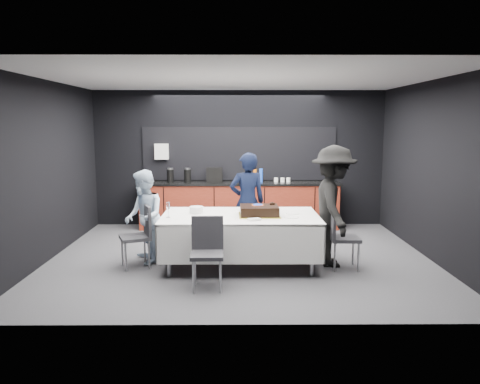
# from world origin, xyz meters

# --- Properties ---
(ground) EXTENTS (6.00, 6.00, 0.00)m
(ground) POSITION_xyz_m (0.00, 0.00, 0.00)
(ground) COLOR #45464B
(ground) RESTS_ON ground
(room_shell) EXTENTS (6.04, 5.04, 2.82)m
(room_shell) POSITION_xyz_m (0.00, 0.00, 1.86)
(room_shell) COLOR white
(room_shell) RESTS_ON ground
(kitchenette) EXTENTS (4.10, 0.64, 2.05)m
(kitchenette) POSITION_xyz_m (-0.02, 2.22, 0.54)
(kitchenette) COLOR maroon
(kitchenette) RESTS_ON ground
(party_table) EXTENTS (2.32, 1.32, 0.78)m
(party_table) POSITION_xyz_m (0.00, -0.40, 0.64)
(party_table) COLOR #99999E
(party_table) RESTS_ON ground
(cake_assembly) EXTENTS (0.61, 0.50, 0.18)m
(cake_assembly) POSITION_xyz_m (0.28, -0.46, 0.85)
(cake_assembly) COLOR gold
(cake_assembly) RESTS_ON party_table
(plate_stack) EXTENTS (0.21, 0.21, 0.10)m
(plate_stack) POSITION_xyz_m (-0.66, -0.26, 0.83)
(plate_stack) COLOR white
(plate_stack) RESTS_ON party_table
(loose_plate_near) EXTENTS (0.21, 0.21, 0.01)m
(loose_plate_near) POSITION_xyz_m (-0.45, -0.81, 0.78)
(loose_plate_near) COLOR white
(loose_plate_near) RESTS_ON party_table
(loose_plate_right_a) EXTENTS (0.20, 0.20, 0.01)m
(loose_plate_right_a) POSITION_xyz_m (0.80, -0.31, 0.78)
(loose_plate_right_a) COLOR white
(loose_plate_right_a) RESTS_ON party_table
(loose_plate_right_b) EXTENTS (0.22, 0.22, 0.01)m
(loose_plate_right_b) POSITION_xyz_m (0.74, -0.59, 0.78)
(loose_plate_right_b) COLOR white
(loose_plate_right_b) RESTS_ON party_table
(loose_plate_far) EXTENTS (0.21, 0.21, 0.01)m
(loose_plate_far) POSITION_xyz_m (0.05, 0.01, 0.78)
(loose_plate_far) COLOR white
(loose_plate_far) RESTS_ON party_table
(fork_pile) EXTENTS (0.20, 0.17, 0.03)m
(fork_pile) POSITION_xyz_m (0.20, -0.80, 0.79)
(fork_pile) COLOR white
(fork_pile) RESTS_ON party_table
(champagne_flute) EXTENTS (0.06, 0.06, 0.22)m
(champagne_flute) POSITION_xyz_m (-1.05, -0.58, 0.94)
(champagne_flute) COLOR white
(champagne_flute) RESTS_ON party_table
(chair_left) EXTENTS (0.55, 0.55, 0.92)m
(chair_left) POSITION_xyz_m (-1.49, -0.43, 0.53)
(chair_left) COLOR #2F2F34
(chair_left) RESTS_ON ground
(chair_right) EXTENTS (0.43, 0.43, 0.92)m
(chair_right) POSITION_xyz_m (1.46, -0.53, 0.53)
(chair_right) COLOR #2F2F34
(chair_right) RESTS_ON ground
(chair_near) EXTENTS (0.43, 0.43, 0.92)m
(chair_near) POSITION_xyz_m (-0.44, -1.31, 0.53)
(chair_near) COLOR #2F2F34
(chair_near) RESTS_ON ground
(person_center) EXTENTS (0.67, 0.51, 1.65)m
(person_center) POSITION_xyz_m (0.12, 0.47, 0.83)
(person_center) COLOR black
(person_center) RESTS_ON ground
(person_left) EXTENTS (0.75, 0.84, 1.44)m
(person_left) POSITION_xyz_m (-1.47, -0.25, 0.72)
(person_left) COLOR silver
(person_left) RESTS_ON ground
(person_right) EXTENTS (0.69, 1.18, 1.81)m
(person_right) POSITION_xyz_m (1.39, -0.36, 0.91)
(person_right) COLOR black
(person_right) RESTS_ON ground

